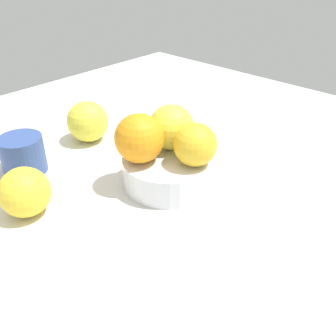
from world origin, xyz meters
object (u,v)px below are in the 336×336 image
ceramic_cup (23,155)px  orange_loose_1 (25,192)px  orange_in_bowl_0 (195,145)px  orange_loose_0 (88,122)px  orange_in_bowl_1 (171,127)px  orange_in_bowl_2 (139,138)px  fruit_bowl (168,171)px

ceramic_cup → orange_loose_1: bearing=-117.2°
ceramic_cup → orange_in_bowl_0: bearing=-57.9°
orange_loose_0 → ceramic_cup: 13.81cm
orange_in_bowl_0 → orange_in_bowl_1: (1.41, 5.83, 0.35)cm
orange_in_bowl_0 → ceramic_cup: orange_in_bowl_0 is taller
orange_in_bowl_2 → ceramic_cup: size_ratio=1.04×
orange_in_bowl_1 → fruit_bowl: bearing=-146.1°
fruit_bowl → ceramic_cup: 23.47cm
orange_in_bowl_0 → orange_in_bowl_1: bearing=76.4°
orange_loose_0 → ceramic_cup: bearing=-174.9°
fruit_bowl → orange_loose_0: size_ratio=1.83×
orange_loose_0 → orange_loose_1: (-19.04, -11.55, -0.32)cm
orange_in_bowl_0 → orange_loose_0: size_ratio=0.83×
fruit_bowl → ceramic_cup: ceramic_cup is taller
fruit_bowl → orange_loose_1: bearing=154.0°
orange_in_bowl_2 → ceramic_cup: bearing=120.7°
orange_loose_1 → ceramic_cup: size_ratio=1.00×
orange_in_bowl_2 → ceramic_cup: 20.16cm
orange_in_bowl_2 → ceramic_cup: orange_in_bowl_2 is taller
fruit_bowl → orange_loose_1: orange_loose_1 is taller
orange_loose_0 → orange_loose_1: bearing=-148.7°
orange_in_bowl_0 → ceramic_cup: bearing=122.1°
fruit_bowl → orange_in_bowl_1: (2.82, 1.89, 5.81)cm
orange_in_bowl_0 → orange_in_bowl_1: orange_in_bowl_1 is taller
orange_in_bowl_1 → ceramic_cup: size_ratio=1.01×
orange_in_bowl_0 → orange_in_bowl_2: bearing=125.6°
orange_in_bowl_2 → orange_loose_1: orange_in_bowl_2 is taller
fruit_bowl → orange_loose_0: 20.67cm
orange_loose_1 → orange_in_bowl_2: bearing=-23.0°
orange_in_bowl_0 → orange_loose_1: size_ratio=0.91×
orange_in_bowl_0 → orange_loose_1: orange_in_bowl_0 is taller
orange_in_bowl_1 → orange_loose_0: (-2.29, 18.71, -4.14)cm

